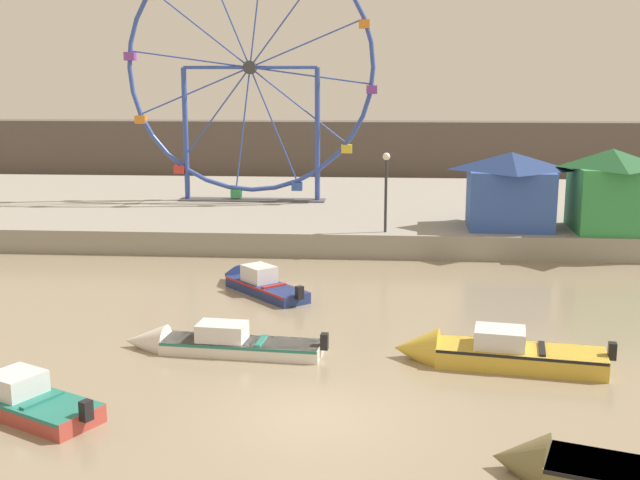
% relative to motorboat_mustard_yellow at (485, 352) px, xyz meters
% --- Properties ---
extents(ground_plane, '(240.00, 240.00, 0.00)m').
position_rel_motorboat_mustard_yellow_xyz_m(ground_plane, '(-4.22, -3.68, -0.34)').
color(ground_plane, gray).
extents(quay_promenade, '(110.00, 20.41, 1.03)m').
position_rel_motorboat_mustard_yellow_xyz_m(quay_promenade, '(-4.22, 22.53, 0.18)').
color(quay_promenade, gray).
rests_on(quay_promenade, ground_plane).
extents(distant_town_skyline, '(140.00, 3.00, 4.40)m').
position_rel_motorboat_mustard_yellow_xyz_m(distant_town_skyline, '(-4.22, 41.33, 1.86)').
color(distant_town_skyline, '#564C47').
rests_on(distant_town_skyline, ground_plane).
extents(motorboat_mustard_yellow, '(5.72, 2.16, 1.38)m').
position_rel_motorboat_mustard_yellow_xyz_m(motorboat_mustard_yellow, '(0.00, 0.00, 0.00)').
color(motorboat_mustard_yellow, gold).
rests_on(motorboat_mustard_yellow, ground_plane).
extents(motorboat_faded_red, '(4.50, 3.16, 1.32)m').
position_rel_motorboat_mustard_yellow_xyz_m(motorboat_faded_red, '(-11.31, -3.65, -0.06)').
color(motorboat_faded_red, '#B24238').
rests_on(motorboat_faded_red, ground_plane).
extents(motorboat_olive_wood, '(4.95, 2.74, 1.24)m').
position_rel_motorboat_mustard_yellow_xyz_m(motorboat_olive_wood, '(1.33, -6.34, -0.08)').
color(motorboat_olive_wood, olive).
rests_on(motorboat_olive_wood, ground_plane).
extents(motorboat_navy_blue, '(3.98, 4.25, 1.29)m').
position_rel_motorboat_mustard_yellow_xyz_m(motorboat_navy_blue, '(-7.30, 7.03, -0.06)').
color(motorboat_navy_blue, navy).
rests_on(motorboat_navy_blue, ground_plane).
extents(motorboat_white_red_stripe, '(5.84, 1.55, 1.17)m').
position_rel_motorboat_mustard_yellow_xyz_m(motorboat_white_red_stripe, '(-7.53, 0.42, -0.08)').
color(motorboat_white_red_stripe, silver).
rests_on(motorboat_white_red_stripe, ground_plane).
extents(ferris_wheel_blue_frame, '(13.41, 1.20, 13.69)m').
position_rel_motorboat_mustard_yellow_xyz_m(ferris_wheel_blue_frame, '(-9.76, 21.74, 7.57)').
color(ferris_wheel_blue_frame, '#334CA8').
rests_on(ferris_wheel_blue_frame, quay_promenade).
extents(carnival_booth_green_kiosk, '(3.48, 4.00, 3.55)m').
position_rel_motorboat_mustard_yellow_xyz_m(carnival_booth_green_kiosk, '(7.03, 14.24, 2.54)').
color(carnival_booth_green_kiosk, '#33934C').
rests_on(carnival_booth_green_kiosk, quay_promenade).
extents(carnival_booth_blue_tent, '(4.13, 3.76, 3.34)m').
position_rel_motorboat_mustard_yellow_xyz_m(carnival_booth_blue_tent, '(2.86, 14.64, 2.43)').
color(carnival_booth_blue_tent, '#3356B7').
rests_on(carnival_booth_blue_tent, quay_promenade).
extents(promenade_lamp_near, '(0.32, 0.32, 3.40)m').
position_rel_motorboat_mustard_yellow_xyz_m(promenade_lamp_near, '(-2.59, 13.13, 2.96)').
color(promenade_lamp_near, '#2D2D33').
rests_on(promenade_lamp_near, quay_promenade).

